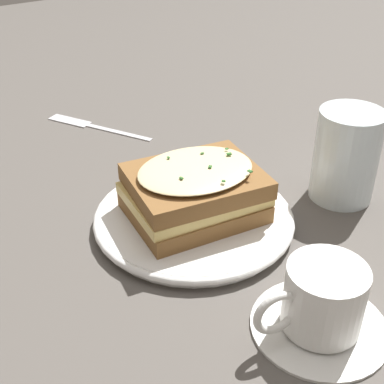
{
  "coord_description": "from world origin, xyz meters",
  "views": [
    {
      "loc": [
        -0.31,
        -0.43,
        0.37
      ],
      "look_at": [
        -0.02,
        0.0,
        0.04
      ],
      "focal_mm": 50.0,
      "sensor_mm": 36.0,
      "label": 1
    }
  ],
  "objects_px": {
    "dinner_plate": "(192,217)",
    "teacup_with_saucer": "(322,304)",
    "sandwich": "(194,190)",
    "fork": "(88,125)",
    "water_glass": "(346,155)"
  },
  "relations": [
    {
      "from": "sandwich",
      "to": "fork",
      "type": "xyz_separation_m",
      "value": [
        0.01,
        0.32,
        -0.05
      ]
    },
    {
      "from": "sandwich",
      "to": "water_glass",
      "type": "bearing_deg",
      "value": -15.02
    },
    {
      "from": "sandwich",
      "to": "teacup_with_saucer",
      "type": "relative_size",
      "value": 1.2
    },
    {
      "from": "dinner_plate",
      "to": "teacup_with_saucer",
      "type": "height_order",
      "value": "teacup_with_saucer"
    },
    {
      "from": "dinner_plate",
      "to": "teacup_with_saucer",
      "type": "relative_size",
      "value": 1.74
    },
    {
      "from": "teacup_with_saucer",
      "to": "water_glass",
      "type": "distance_m",
      "value": 0.24
    },
    {
      "from": "dinner_plate",
      "to": "teacup_with_saucer",
      "type": "bearing_deg",
      "value": -88.71
    },
    {
      "from": "fork",
      "to": "dinner_plate",
      "type": "bearing_deg",
      "value": -121.05
    },
    {
      "from": "sandwich",
      "to": "fork",
      "type": "bearing_deg",
      "value": 88.68
    },
    {
      "from": "dinner_plate",
      "to": "water_glass",
      "type": "bearing_deg",
      "value": -15.72
    },
    {
      "from": "water_glass",
      "to": "fork",
      "type": "distance_m",
      "value": 0.42
    },
    {
      "from": "teacup_with_saucer",
      "to": "fork",
      "type": "bearing_deg",
      "value": -80.18
    },
    {
      "from": "sandwich",
      "to": "teacup_with_saucer",
      "type": "xyz_separation_m",
      "value": [
        0.0,
        -0.2,
        -0.02
      ]
    },
    {
      "from": "dinner_plate",
      "to": "sandwich",
      "type": "distance_m",
      "value": 0.04
    },
    {
      "from": "fork",
      "to": "water_glass",
      "type": "bearing_deg",
      "value": -93.26
    }
  ]
}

